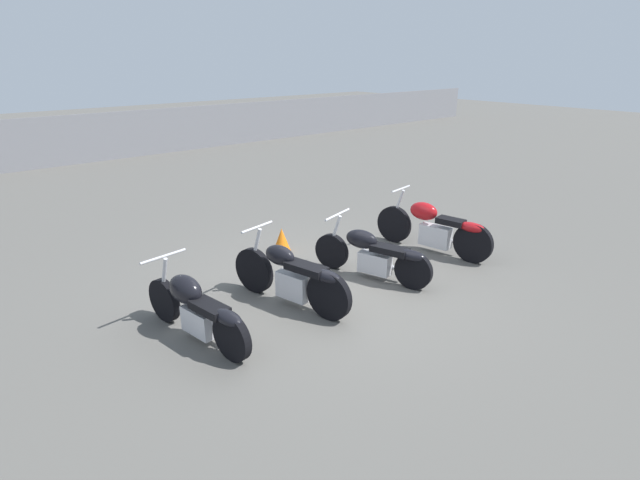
# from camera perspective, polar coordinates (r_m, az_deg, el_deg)

# --- Properties ---
(ground_plane) EXTENTS (60.00, 60.00, 0.00)m
(ground_plane) POSITION_cam_1_polar(r_m,az_deg,el_deg) (7.57, 1.45, -5.21)
(ground_plane) COLOR #5B5954
(fence_back) EXTENTS (40.00, 0.04, 1.53)m
(fence_back) POSITION_cam_1_polar(r_m,az_deg,el_deg) (17.75, -25.58, 10.37)
(fence_back) COLOR gray
(fence_back) RESTS_ON ground_plane
(motorcycle_slot_0) EXTENTS (0.63, 1.94, 0.95)m
(motorcycle_slot_0) POSITION_cam_1_polar(r_m,az_deg,el_deg) (6.21, -13.96, -7.60)
(motorcycle_slot_0) COLOR black
(motorcycle_slot_0) RESTS_ON ground_plane
(motorcycle_slot_1) EXTENTS (0.69, 1.99, 1.04)m
(motorcycle_slot_1) POSITION_cam_1_polar(r_m,az_deg,el_deg) (6.82, -3.20, -4.20)
(motorcycle_slot_1) COLOR black
(motorcycle_slot_1) RESTS_ON ground_plane
(motorcycle_slot_2) EXTENTS (0.86, 1.94, 0.94)m
(motorcycle_slot_2) POSITION_cam_1_polar(r_m,az_deg,el_deg) (7.69, 6.18, -1.67)
(motorcycle_slot_2) COLOR black
(motorcycle_slot_2) RESTS_ON ground_plane
(motorcycle_slot_3) EXTENTS (0.65, 2.19, 1.04)m
(motorcycle_slot_3) POSITION_cam_1_polar(r_m,az_deg,el_deg) (8.90, 12.90, 1.37)
(motorcycle_slot_3) COLOR black
(motorcycle_slot_3) RESTS_ON ground_plane
(traffic_cone_near) EXTENTS (0.31, 0.31, 0.42)m
(traffic_cone_near) POSITION_cam_1_polar(r_m,az_deg,el_deg) (8.82, -4.39, 0.03)
(traffic_cone_near) COLOR orange
(traffic_cone_near) RESTS_ON ground_plane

